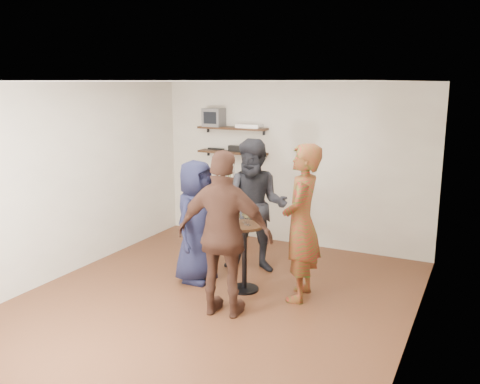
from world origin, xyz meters
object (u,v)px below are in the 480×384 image
person_navy (196,221)px  crt_monitor (214,117)px  person_brown (225,235)px  dvd_deck (250,126)px  person_plaid (301,223)px  side_table (230,211)px  drinks_table (244,248)px  radio (235,148)px  person_dark (256,206)px

person_navy → crt_monitor: bearing=24.3°
person_brown → dvd_deck: bearing=-78.0°
crt_monitor → person_plaid: crt_monitor is taller
side_table → person_navy: bearing=-76.2°
crt_monitor → side_table: 1.58m
person_brown → drinks_table: bearing=-90.0°
drinks_table → person_brown: person_brown is taller
radio → side_table: (-0.02, -0.18, -1.03)m
radio → dvd_deck: bearing=0.0°
person_plaid → drinks_table: bearing=-90.0°
side_table → person_plaid: person_plaid is taller
crt_monitor → person_brown: bearing=-58.9°
crt_monitor → dvd_deck: bearing=0.0°
crt_monitor → radio: bearing=0.0°
side_table → person_plaid: (1.86, -1.72, 0.46)m
crt_monitor → drinks_table: size_ratio=0.37×
radio → person_dark: (0.97, -1.29, -0.59)m
crt_monitor → person_plaid: bearing=-40.3°
person_plaid → person_brown: size_ratio=1.01×
radio → drinks_table: size_ratio=0.25×
radio → drinks_table: (1.14, -1.98, -0.96)m
person_plaid → person_brown: person_plaid is taller
crt_monitor → side_table: size_ratio=0.55×
crt_monitor → drinks_table: 2.90m
person_navy → person_brown: 1.10m
side_table → person_brown: person_brown is taller
side_table → person_dark: 1.55m
dvd_deck → person_plaid: (1.58, -1.89, -0.95)m
dvd_deck → radio: 0.46m
side_table → person_brown: size_ratio=0.31×
dvd_deck → person_dark: size_ratio=0.22×
person_navy → person_brown: (0.81, -0.73, 0.13)m
side_table → person_navy: person_navy is taller
person_brown → person_plaid: bearing=-135.2°
person_plaid → person_dark: person_plaid is taller
dvd_deck → person_plaid: 2.64m
radio → person_navy: person_navy is taller
drinks_table → dvd_deck: bearing=113.8°
person_navy → radio: bearing=14.0°
person_navy → person_brown: bearing=-130.1°
crt_monitor → radio: (0.39, 0.00, -0.50)m
person_dark → dvd_deck: bearing=105.1°
side_table → crt_monitor: bearing=154.7°
person_dark → crt_monitor: bearing=122.8°
side_table → person_plaid: 2.57m
dvd_deck → side_table: (-0.28, -0.18, -1.41)m
person_plaid → person_navy: 1.43m
person_dark → person_navy: bearing=-142.7°
drinks_table → person_navy: (-0.71, 0.02, 0.25)m
radio → drinks_table: bearing=-60.2°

